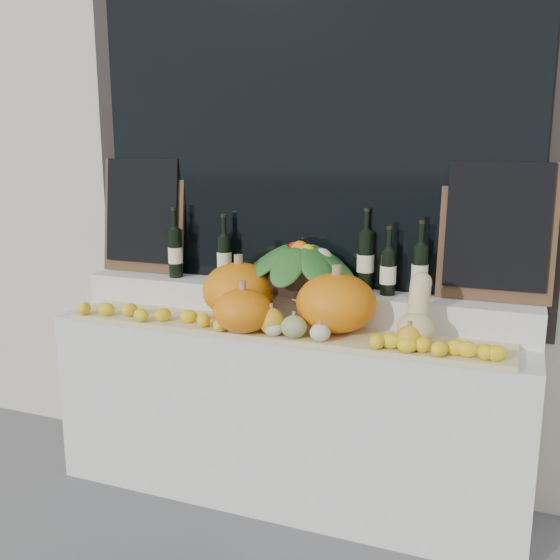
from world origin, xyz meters
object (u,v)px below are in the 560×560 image
Objects in this scene: butternut_squash at (417,316)px; produce_bowl at (300,264)px; pumpkin_left at (239,290)px; pumpkin_right at (336,303)px; wine_bottle_tall at (366,260)px.

produce_bowl is at bearing 157.27° from butternut_squash.
pumpkin_left is 1.19× the size of butternut_squash.
pumpkin_right is 0.60× the size of produce_bowl.
wine_bottle_tall reaches higher than produce_bowl.
pumpkin_left is 0.32m from produce_bowl.
produce_bowl is at bearing 32.02° from pumpkin_left.
butternut_squash is 0.49m from wine_bottle_tall.
pumpkin_right is 0.91× the size of wine_bottle_tall.
butternut_squash is (0.87, -0.10, -0.02)m from pumpkin_left.
pumpkin_left is at bearing 173.59° from pumpkin_right.
produce_bowl is at bearing -165.48° from wine_bottle_tall.
produce_bowl is (-0.62, 0.26, 0.13)m from butternut_squash.
produce_bowl is (-0.25, 0.22, 0.12)m from pumpkin_right.
wine_bottle_tall is at bearing 23.02° from pumpkin_left.
pumpkin_left is 0.51m from pumpkin_right.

